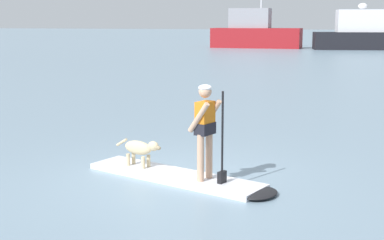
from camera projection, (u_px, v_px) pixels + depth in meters
name	position (u px, v px, depth m)	size (l,w,h in m)	color
ground_plane	(174.00, 179.00, 9.79)	(400.00, 400.00, 0.00)	gray
paddleboard	(184.00, 178.00, 9.65)	(3.78, 1.81, 0.10)	silver
person_paddler	(206.00, 125.00, 9.22)	(0.67, 0.57, 1.64)	tan
dog	(140.00, 149.00, 10.17)	(1.06, 0.41, 0.52)	#CCB78C
moored_boat_port	(255.00, 33.00, 59.13)	(9.65, 3.12, 12.70)	maroon
moored_boat_starboard	(367.00, 35.00, 55.35)	(11.46, 5.20, 4.66)	black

